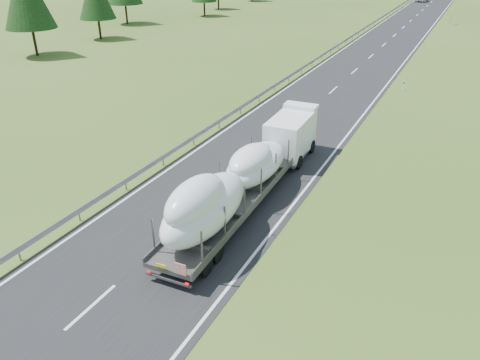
% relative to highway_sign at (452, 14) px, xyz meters
% --- Properties ---
extents(ground, '(400.00, 400.00, 0.00)m').
position_rel_highway_sign_xyz_m(ground, '(-7.20, -80.00, -1.81)').
color(ground, '#3C531B').
rests_on(ground, ground).
extents(road_surface, '(10.00, 400.00, 0.02)m').
position_rel_highway_sign_xyz_m(road_surface, '(-7.20, 20.00, -1.80)').
color(road_surface, black).
rests_on(road_surface, ground).
extents(guardrail, '(0.10, 400.00, 0.76)m').
position_rel_highway_sign_xyz_m(guardrail, '(-12.50, 19.94, -1.21)').
color(guardrail, slate).
rests_on(guardrail, ground).
extents(highway_sign, '(0.08, 0.90, 2.60)m').
position_rel_highway_sign_xyz_m(highway_sign, '(0.00, 0.00, 0.00)').
color(highway_sign, slate).
rests_on(highway_sign, ground).
extents(boat_truck, '(2.92, 18.14, 4.04)m').
position_rel_highway_sign_xyz_m(boat_truck, '(-5.16, -78.47, 0.24)').
color(boat_truck, white).
rests_on(boat_truck, ground).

